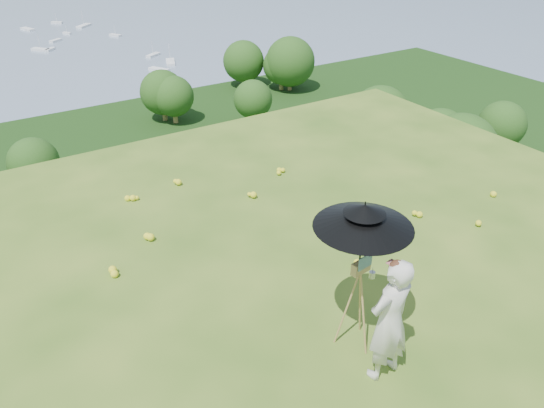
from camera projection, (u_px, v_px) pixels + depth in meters
ground at (345, 276)px, 8.42m from camera, size 14.00×14.00×0.00m
forest_slope at (79, 331)px, 48.45m from camera, size 140.00×56.00×22.00m
shoreline_tier at (17, 210)px, 81.18m from camera, size 170.00×28.00×8.00m
slope_trees at (47, 197)px, 41.48m from camera, size 110.00×50.00×6.00m
harbor_town at (6, 172)px, 77.94m from camera, size 110.00×22.00×5.00m
wildflowers at (335, 265)px, 8.57m from camera, size 10.00×10.50×0.12m
painter at (390, 320)px, 6.28m from camera, size 0.66×0.46×1.73m
field_easel at (357, 300)px, 6.81m from camera, size 0.62×0.62×1.45m
sun_umbrella at (362, 237)px, 6.36m from camera, size 1.48×1.48×0.97m
painter_cap at (398, 264)px, 5.87m from camera, size 0.22×0.25×0.10m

